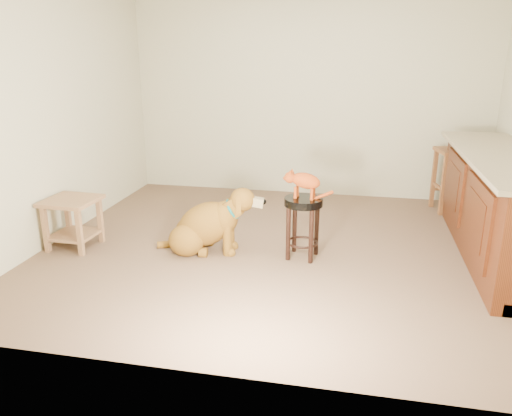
% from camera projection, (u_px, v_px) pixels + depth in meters
% --- Properties ---
extents(floor, '(4.50, 4.00, 0.01)m').
position_uv_depth(floor, '(283.00, 249.00, 4.79)').
color(floor, brown).
rests_on(floor, ground).
extents(room_shell, '(4.54, 4.04, 2.62)m').
position_uv_depth(room_shell, '(286.00, 68.00, 4.27)').
color(room_shell, '#BCB898').
rests_on(room_shell, ground).
extents(cabinet_run, '(0.70, 2.56, 0.94)m').
position_uv_depth(cabinet_run, '(499.00, 208.00, 4.56)').
color(cabinet_run, '#481F0C').
rests_on(cabinet_run, ground).
extents(padded_stool, '(0.35, 0.35, 0.57)m').
position_uv_depth(padded_stool, '(303.00, 216.00, 4.48)').
color(padded_stool, black).
rests_on(padded_stool, ground).
extents(wood_stool, '(0.47, 0.47, 0.74)m').
position_uv_depth(wood_stool, '(452.00, 179.00, 5.80)').
color(wood_stool, brown).
rests_on(wood_stool, ground).
extents(side_table, '(0.48, 0.48, 0.48)m').
position_uv_depth(side_table, '(73.00, 215.00, 4.75)').
color(side_table, '#8B6140').
rests_on(side_table, ground).
extents(golden_retriever, '(1.06, 0.54, 0.67)m').
position_uv_depth(golden_retriever, '(207.00, 226.00, 4.67)').
color(golden_retriever, brown).
rests_on(golden_retriever, ground).
extents(tabby_kitten, '(0.46, 0.17, 0.28)m').
position_uv_depth(tabby_kitten, '(303.00, 181.00, 4.39)').
color(tabby_kitten, maroon).
rests_on(tabby_kitten, padded_stool).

